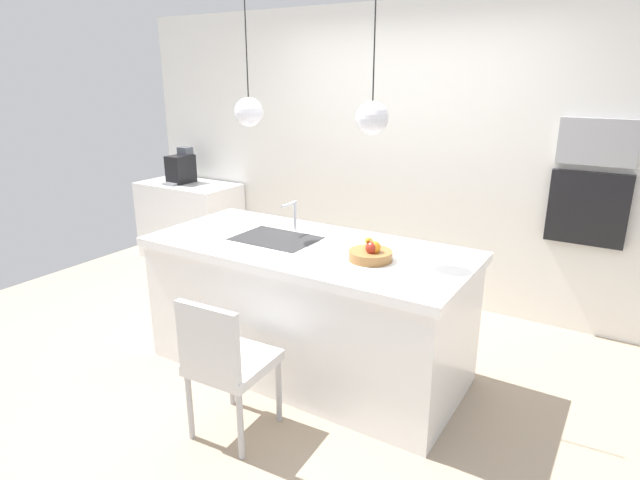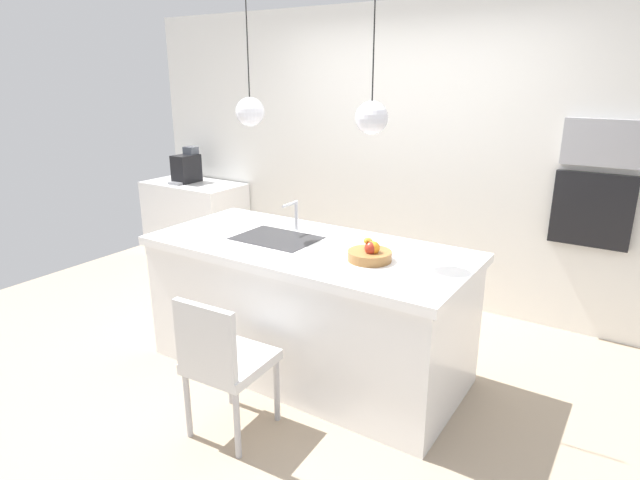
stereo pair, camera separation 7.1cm
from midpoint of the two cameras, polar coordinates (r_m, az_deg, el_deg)
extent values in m
plane|color=tan|center=(3.91, -1.82, -13.44)|extent=(6.60, 6.60, 0.00)
cube|color=silver|center=(4.86, 8.96, 8.93)|extent=(6.00, 0.10, 2.60)
cube|color=white|center=(3.71, -1.88, -7.73)|extent=(2.14, 0.93, 0.86)
cube|color=white|center=(3.53, -1.96, -0.98)|extent=(2.20, 0.99, 0.06)
cube|color=#2D2D30|center=(3.67, -5.34, 0.09)|extent=(0.56, 0.40, 0.02)
cylinder|color=silver|center=(3.82, -3.23, 2.64)|extent=(0.02, 0.02, 0.22)
cylinder|color=silver|center=(3.74, -3.96, 3.85)|extent=(0.02, 0.16, 0.02)
cylinder|color=#9E6B38|center=(3.24, 4.84, -1.66)|extent=(0.27, 0.27, 0.06)
sphere|color=#B22D1E|center=(3.19, 4.98, -0.84)|extent=(0.08, 0.08, 0.08)
sphere|color=olive|center=(3.21, 5.00, -0.79)|extent=(0.07, 0.07, 0.07)
sphere|color=orange|center=(3.20, 5.23, -0.80)|extent=(0.08, 0.08, 0.08)
ellipsoid|color=yellow|center=(3.26, 4.66, -0.06)|extent=(0.09, 0.19, 0.10)
cube|color=white|center=(6.10, -14.13, 1.98)|extent=(1.10, 0.60, 0.86)
cube|color=black|center=(6.04, -15.12, 7.39)|extent=(0.20, 0.28, 0.30)
cube|color=gray|center=(5.95, -16.20, 5.81)|extent=(0.16, 0.08, 0.02)
cube|color=#4C515B|center=(6.07, -14.68, 9.29)|extent=(0.14, 0.11, 0.08)
cube|color=#9E9EA3|center=(4.40, 27.40, 9.37)|extent=(0.54, 0.08, 0.34)
cube|color=black|center=(4.49, 26.51, 3.07)|extent=(0.56, 0.08, 0.56)
cube|color=silver|center=(3.12, -9.99, -12.89)|extent=(0.44, 0.46, 0.06)
cube|color=silver|center=(2.88, -12.72, -10.63)|extent=(0.40, 0.06, 0.40)
cylinder|color=#B2B2B7|center=(3.29, -5.12, -15.86)|extent=(0.04, 0.04, 0.41)
cylinder|color=#B2B2B7|center=(3.47, -10.17, -14.13)|extent=(0.04, 0.04, 0.41)
cylinder|color=#B2B2B7|center=(3.04, -9.29, -19.18)|extent=(0.04, 0.04, 0.41)
cylinder|color=#B2B2B7|center=(3.23, -14.51, -17.02)|extent=(0.04, 0.04, 0.41)
sphere|color=silver|center=(3.63, -8.25, 13.51)|extent=(0.19, 0.19, 0.19)
cylinder|color=black|center=(3.63, -8.54, 19.76)|extent=(0.01, 0.01, 0.60)
sphere|color=silver|center=(3.13, 5.00, 13.00)|extent=(0.19, 0.19, 0.19)
cylinder|color=black|center=(3.12, 5.20, 20.26)|extent=(0.01, 0.01, 0.60)
camera|label=1|loc=(0.04, -90.59, -0.19)|focal=29.65mm
camera|label=2|loc=(0.04, 89.41, 0.19)|focal=29.65mm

